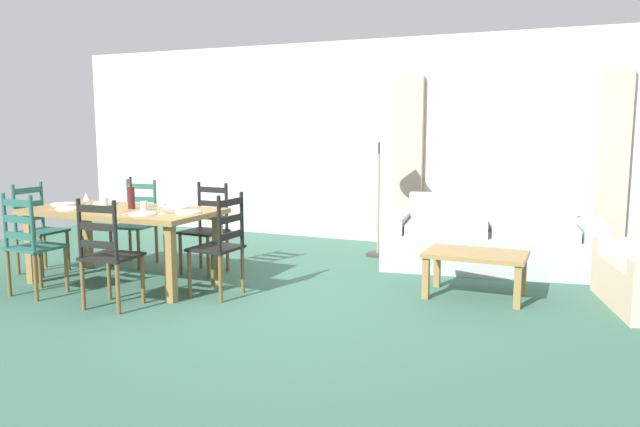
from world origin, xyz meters
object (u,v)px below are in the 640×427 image
object	(u,v)px
standing_lamp	(379,139)
wine_glass_near_right	(161,202)
wine_bottle	(131,197)
couch	(489,243)
dining_chair_near_right	(108,254)
coffee_table	(475,259)
dining_chair_head_east	(221,245)
coffee_cup_primary	(144,206)
wine_glass_near_left	(86,198)
dining_table	(123,217)
dining_chair_far_left	(136,223)
dining_chair_far_right	(207,228)
dining_chair_head_west	(38,228)
dining_chair_near_left	(31,245)
coffee_cup_secondary	(105,202)

from	to	relation	value
standing_lamp	wine_glass_near_right	bearing A→B (deg)	-118.65
wine_bottle	couch	xyz separation A→B (m)	(3.17, 2.04, -0.58)
dining_chair_near_right	coffee_table	distance (m)	3.26
dining_chair_head_east	couch	size ratio (longest dim) A/B	0.40
coffee_cup_primary	wine_bottle	bearing A→B (deg)	165.19
dining_chair_near_right	standing_lamp	world-z (taller)	standing_lamp
wine_glass_near_right	couch	size ratio (longest dim) A/B	0.07
wine_glass_near_right	standing_lamp	size ratio (longest dim) A/B	0.10
wine_glass_near_left	coffee_table	distance (m)	3.80
dining_table	dining_chair_far_left	bearing A→B (deg)	122.23
coffee_cup_primary	dining_chair_far_right	bearing A→B (deg)	73.75
wine_bottle	standing_lamp	world-z (taller)	standing_lamp
wine_bottle	coffee_cup_primary	world-z (taller)	wine_bottle
dining_chair_head_west	wine_glass_near_right	size ratio (longest dim) A/B	5.96
dining_chair_head_west	dining_chair_head_east	bearing A→B (deg)	-0.82
dining_chair_far_left	dining_chair_far_right	xyz separation A→B (m)	(0.95, -0.01, 0.00)
dining_chair_near_left	dining_chair_head_east	world-z (taller)	same
wine_bottle	coffee_cup_secondary	bearing A→B (deg)	172.50
dining_chair_near_left	dining_chair_head_east	bearing A→B (deg)	23.03
dining_chair_far_right	coffee_table	bearing A→B (deg)	2.88
dining_chair_head_east	dining_chair_near_right	bearing A→B (deg)	-133.20
dining_chair_head_west	standing_lamp	distance (m)	3.93
wine_bottle	standing_lamp	bearing A→B (deg)	50.51
coffee_cup_primary	standing_lamp	world-z (taller)	standing_lamp
dining_chair_far_left	couch	size ratio (longest dim) A/B	0.40
dining_table	standing_lamp	bearing A→B (deg)	49.84
dining_table	dining_chair_head_east	world-z (taller)	dining_chair_head_east
wine_glass_near_left	dining_chair_far_left	bearing A→B (deg)	99.08
dining_chair_head_east	coffee_cup_secondary	world-z (taller)	dining_chair_head_east
dining_chair_near_right	wine_glass_near_left	bearing A→B (deg)	143.06
dining_table	coffee_cup_secondary	bearing A→B (deg)	163.37
couch	wine_glass_near_right	bearing A→B (deg)	-139.99
coffee_cup_secondary	standing_lamp	bearing A→B (deg)	44.41
dining_chair_near_left	coffee_table	size ratio (longest dim) A/B	1.07
wine_glass_near_right	coffee_table	distance (m)	2.94
dining_chair_far_right	couch	world-z (taller)	dining_chair_far_right
dining_chair_far_left	wine_glass_near_left	xyz separation A→B (m)	(0.14, -0.88, 0.38)
wine_glass_near_right	coffee_cup_primary	bearing A→B (deg)	155.58
dining_chair_near_left	standing_lamp	distance (m)	3.92
coffee_table	wine_glass_near_left	bearing A→B (deg)	-164.42
dining_chair_far_right	wine_glass_near_right	distance (m)	0.96
dining_chair_near_right	wine_glass_near_left	distance (m)	1.07
dining_chair_near_left	wine_glass_near_right	distance (m)	1.25
dining_chair_far_left	wine_glass_near_left	size ratio (longest dim) A/B	5.96
wine_bottle	couch	world-z (taller)	wine_bottle
dining_chair_head_east	coffee_table	xyz separation A→B (m)	(2.15, 0.90, -0.12)
dining_chair_head_west	wine_glass_near_right	bearing A→B (deg)	-5.05
dining_chair_far_right	wine_glass_near_left	world-z (taller)	dining_chair_far_right
dining_chair_head_west	wine_glass_near_left	distance (m)	0.94
dining_chair_far_right	wine_glass_near_right	size ratio (longest dim) A/B	5.96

